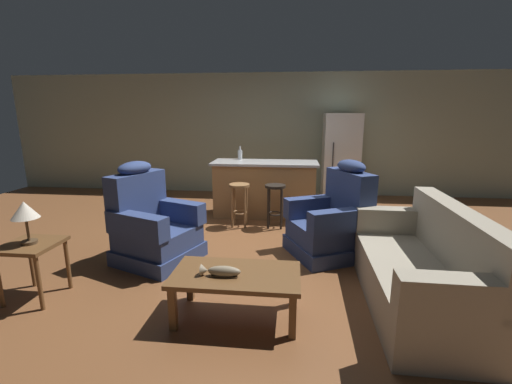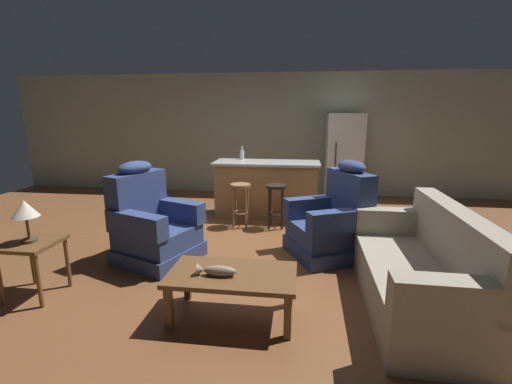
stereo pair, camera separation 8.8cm
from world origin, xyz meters
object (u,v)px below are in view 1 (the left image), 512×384
Objects in this scene: recliner_near_lamp at (152,226)px; fish_figurine at (220,271)px; end_table at (32,253)px; bottle_tall_green at (240,154)px; recliner_near_island at (333,222)px; bar_stool_left at (239,197)px; refrigerator at (341,158)px; bar_stool_right at (275,198)px; table_lamp at (25,212)px; coffee_table at (236,279)px; couch at (423,271)px; kitchen_island at (265,189)px.

fish_figurine is at bearing -25.76° from recliner_near_lamp.
end_table is 3.63m from bottle_tall_green.
recliner_near_island reaches higher than end_table.
fish_figurine is 0.50× the size of bar_stool_left.
end_table is 2.38× the size of bottle_tall_green.
bar_stool_left is at bearing -134.05° from refrigerator.
end_table is 3.23m from bar_stool_right.
end_table reaches higher than fish_figurine.
fish_figurine is 1.61m from recliner_near_lamp.
end_table is 0.82× the size of bar_stool_left.
fish_figurine is 3.51m from bottle_tall_green.
recliner_near_island reaches higher than table_lamp.
recliner_near_island reaches higher than bottle_tall_green.
table_lamp is at bearing 177.05° from coffee_table.
recliner_near_lamp is 1.76× the size of bar_stool_right.
recliner_near_island is at bearing -51.28° from bar_stool_right.
table_lamp is (0.00, -0.01, 0.41)m from end_table.
end_table is at bearing 174.31° from fish_figurine.
coffee_table is 2.50m from bar_stool_right.
couch is at bearing -86.00° from refrigerator.
kitchen_island is (1.19, 2.01, 0.06)m from recliner_near_lamp.
couch reaches higher than fish_figurine.
couch is 2.94m from bar_stool_left.
couch is at bearing 96.27° from recliner_near_island.
refrigerator is at bearing -85.03° from couch.
table_lamp reaches higher than bar_stool_left.
recliner_near_lamp and recliner_near_island have the same top height.
coffee_table is 0.92× the size of recliner_near_island.
bar_stool_right is at bearing -71.21° from kitchen_island.
end_table is 0.31× the size of kitchen_island.
table_lamp reaches higher than kitchen_island.
coffee_table is at bearing -81.74° from bottle_tall_green.
table_lamp is at bearing -106.17° from recliner_near_lamp.
bottle_tall_green is (0.72, 2.27, 0.62)m from recliner_near_lamp.
bottle_tall_green reaches higher than bar_stool_right.
bottle_tall_green reaches higher than table_lamp.
recliner_near_lamp reaches higher than couch.
kitchen_island is at bearing 61.09° from bar_stool_left.
bar_stool_right is (0.20, 2.49, 0.11)m from coffee_table.
table_lamp is at bearing -128.79° from refrigerator.
recliner_near_lamp is (-1.09, 1.18, -0.04)m from fish_figurine.
recliner_near_island reaches higher than bar_stool_right.
end_table is at bearing -114.63° from bottle_tall_green.
couch reaches higher than end_table.
fish_figurine is 1.87m from end_table.
bar_stool_left is (1.62, 2.39, -0.40)m from table_lamp.
bar_stool_left is (1.62, 2.38, 0.01)m from end_table.
bar_stool_right is (-0.78, 0.98, 0.05)m from recliner_near_island.
recliner_near_lamp is at bearing -135.50° from bar_stool_right.
couch is 4.67× the size of table_lamp.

